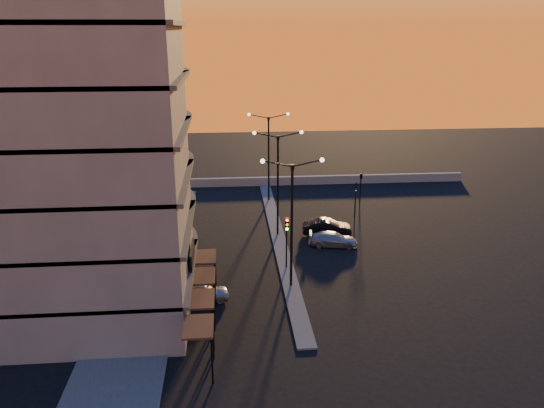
{
  "coord_description": "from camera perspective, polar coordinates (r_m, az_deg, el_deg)",
  "views": [
    {
      "loc": [
        -4.32,
        -34.18,
        17.77
      ],
      "look_at": [
        -0.84,
        6.22,
        4.25
      ],
      "focal_mm": 35.0,
      "sensor_mm": 36.0,
      "label": 1
    }
  ],
  "objects": [
    {
      "name": "traffic_light_main",
      "position": [
        40.16,
        1.6,
        -3.31
      ],
      "size": [
        0.28,
        0.44,
        4.25
      ],
      "color": "black",
      "rests_on": "ground"
    },
    {
      "name": "streetlamp_near",
      "position": [
        36.54,
        2.14,
        -1.04
      ],
      "size": [
        4.32,
        0.32,
        9.51
      ],
      "color": "black",
      "rests_on": "ground"
    },
    {
      "name": "ground",
      "position": [
        38.77,
        2.04,
        -8.85
      ],
      "size": [
        120.0,
        120.0,
        0.0
      ],
      "primitive_type": "plane",
      "color": "black",
      "rests_on": "ground"
    },
    {
      "name": "car_sedan",
      "position": [
        47.91,
        5.9,
        -2.51
      ],
      "size": [
        4.49,
        1.94,
        1.44
      ],
      "primitive_type": "imported",
      "rotation": [
        0.0,
        0.0,
        1.47
      ],
      "color": "black",
      "rests_on": "ground"
    },
    {
      "name": "sidewalk_west",
      "position": [
        42.54,
        -12.91,
        -6.66
      ],
      "size": [
        5.0,
        40.0,
        0.12
      ],
      "primitive_type": "cube",
      "color": "#4A4A48",
      "rests_on": "ground"
    },
    {
      "name": "signal_east_a",
      "position": [
        52.2,
        8.96,
        0.54
      ],
      "size": [
        0.13,
        0.16,
        3.6
      ],
      "color": "black",
      "rests_on": "ground"
    },
    {
      "name": "streetlamp_mid",
      "position": [
        46.03,
        0.63,
        3.1
      ],
      "size": [
        4.32,
        0.32,
        9.51
      ],
      "color": "black",
      "rests_on": "ground"
    },
    {
      "name": "building",
      "position": [
        36.03,
        -20.64,
        7.91
      ],
      "size": [
        14.35,
        17.08,
        25.0
      ],
      "color": "slate",
      "rests_on": "ground"
    },
    {
      "name": "parapet",
      "position": [
        62.93,
        1.02,
        2.51
      ],
      "size": [
        44.0,
        0.5,
        1.0
      ],
      "primitive_type": "cube",
      "color": "slate",
      "rests_on": "ground"
    },
    {
      "name": "streetlamp_far",
      "position": [
        55.7,
        -0.37,
        5.81
      ],
      "size": [
        4.32,
        0.32,
        9.51
      ],
      "color": "black",
      "rests_on": "ground"
    },
    {
      "name": "signal_east_b",
      "position": [
        55.94,
        9.56,
        2.97
      ],
      "size": [
        0.42,
        1.99,
        3.6
      ],
      "color": "black",
      "rests_on": "ground"
    },
    {
      "name": "car_wagon",
      "position": [
        45.65,
        6.6,
        -3.78
      ],
      "size": [
        4.41,
        2.43,
        1.21
      ],
      "primitive_type": "imported",
      "rotation": [
        0.0,
        0.0,
        1.39
      ],
      "color": "#9C9EA3",
      "rests_on": "ground"
    },
    {
      "name": "median",
      "position": [
        47.8,
        0.61,
        -3.31
      ],
      "size": [
        1.2,
        36.0,
        0.12
      ],
      "primitive_type": "cube",
      "color": "#4A4A48",
      "rests_on": "ground"
    },
    {
      "name": "car_hatchback",
      "position": [
        36.85,
        -7.59,
        -9.44
      ],
      "size": [
        3.88,
        1.96,
        1.27
      ],
      "primitive_type": "imported",
      "rotation": [
        0.0,
        0.0,
        1.7
      ],
      "color": "#A2A3A9",
      "rests_on": "ground"
    }
  ]
}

